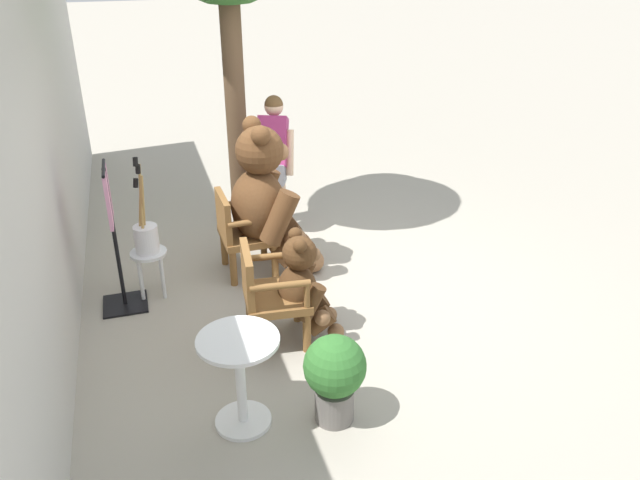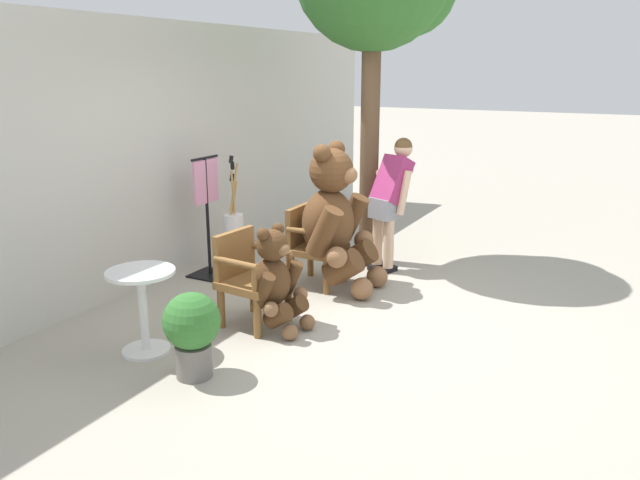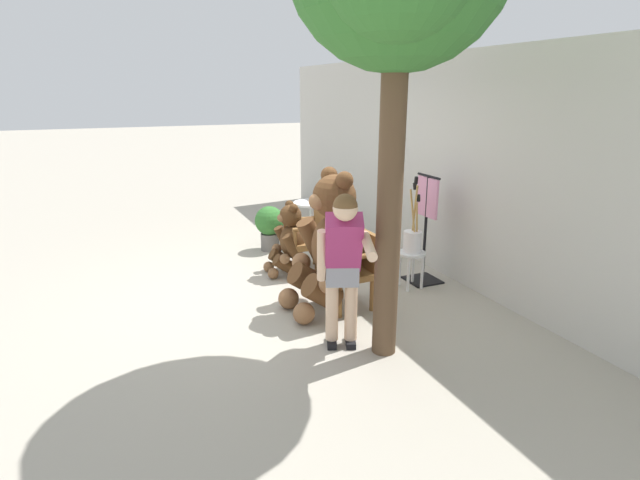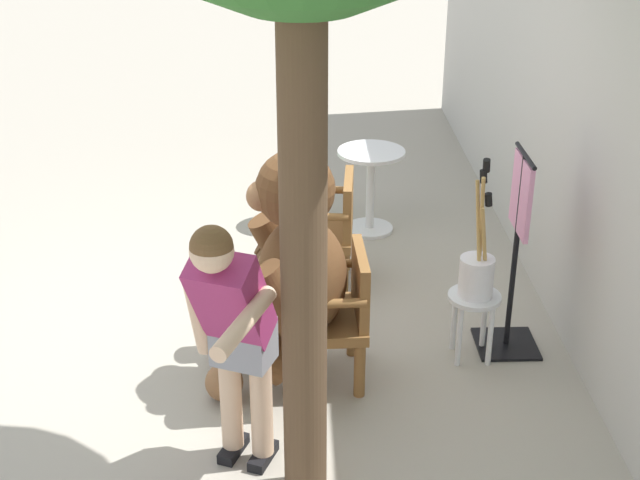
{
  "view_description": "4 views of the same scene",
  "coord_description": "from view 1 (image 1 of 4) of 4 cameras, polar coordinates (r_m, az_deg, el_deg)",
  "views": [
    {
      "loc": [
        -4.95,
        1.63,
        3.13
      ],
      "look_at": [
        -0.25,
        0.2,
        0.69
      ],
      "focal_mm": 35.0,
      "sensor_mm": 36.0,
      "label": 1
    },
    {
      "loc": [
        -5.09,
        -2.38,
        2.31
      ],
      "look_at": [
        -0.08,
        0.29,
        0.73
      ],
      "focal_mm": 35.0,
      "sensor_mm": 36.0,
      "label": 2
    },
    {
      "loc": [
        5.27,
        -1.64,
        2.35
      ],
      "look_at": [
        0.04,
        0.62,
        0.63
      ],
      "focal_mm": 28.0,
      "sensor_mm": 36.0,
      "label": 3
    },
    {
      "loc": [
        5.34,
        0.52,
        3.22
      ],
      "look_at": [
        0.26,
        0.68,
        0.78
      ],
      "focal_mm": 50.0,
      "sensor_mm": 36.0,
      "label": 4
    }
  ],
  "objects": [
    {
      "name": "round_side_table",
      "position": [
        4.36,
        -7.33,
        -11.85
      ],
      "size": [
        0.56,
        0.56,
        0.72
      ],
      "color": "white",
      "rests_on": "ground"
    },
    {
      "name": "white_stool",
      "position": [
        6.06,
        -15.31,
        -1.9
      ],
      "size": [
        0.34,
        0.34,
        0.46
      ],
      "color": "silver",
      "rests_on": "ground"
    },
    {
      "name": "wooden_chair_left",
      "position": [
        5.17,
        -4.69,
        -4.78
      ],
      "size": [
        0.61,
        0.57,
        0.86
      ],
      "color": "brown",
      "rests_on": "ground"
    },
    {
      "name": "teddy_bear_small",
      "position": [
        5.21,
        -1.52,
        -4.25
      ],
      "size": [
        0.58,
        0.57,
        0.97
      ],
      "color": "#4C3019",
      "rests_on": "ground"
    },
    {
      "name": "ground_plane",
      "position": [
        6.08,
        1.09,
        -4.6
      ],
      "size": [
        60.0,
        60.0,
        0.0
      ],
      "primitive_type": "plane",
      "color": "#A8A091"
    },
    {
      "name": "back_wall",
      "position": [
        5.3,
        -24.38,
        4.93
      ],
      "size": [
        10.0,
        0.16,
        2.8
      ],
      "primitive_type": "cube",
      "color": "beige",
      "rests_on": "ground"
    },
    {
      "name": "brush_bucket",
      "position": [
        5.94,
        -15.64,
        0.48
      ],
      "size": [
        0.22,
        0.22,
        0.92
      ],
      "color": "white",
      "rests_on": "white_stool"
    },
    {
      "name": "teddy_bear_large",
      "position": [
        6.16,
        -4.92,
        3.71
      ],
      "size": [
        0.94,
        0.89,
        1.56
      ],
      "color": "brown",
      "rests_on": "ground"
    },
    {
      "name": "person_visitor",
      "position": [
        6.97,
        -4.35,
        7.74
      ],
      "size": [
        0.85,
        0.48,
        1.53
      ],
      "color": "black",
      "rests_on": "ground"
    },
    {
      "name": "potted_plant",
      "position": [
        4.39,
        1.35,
        -12.1
      ],
      "size": [
        0.44,
        0.44,
        0.68
      ],
      "color": "slate",
      "rests_on": "ground"
    },
    {
      "name": "clothing_display_stand",
      "position": [
        5.79,
        -18.29,
        0.38
      ],
      "size": [
        0.44,
        0.4,
        1.36
      ],
      "color": "black",
      "rests_on": "ground"
    },
    {
      "name": "wooden_chair_right",
      "position": [
        6.24,
        -7.18,
        0.83
      ],
      "size": [
        0.58,
        0.54,
        0.86
      ],
      "color": "brown",
      "rests_on": "ground"
    }
  ]
}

